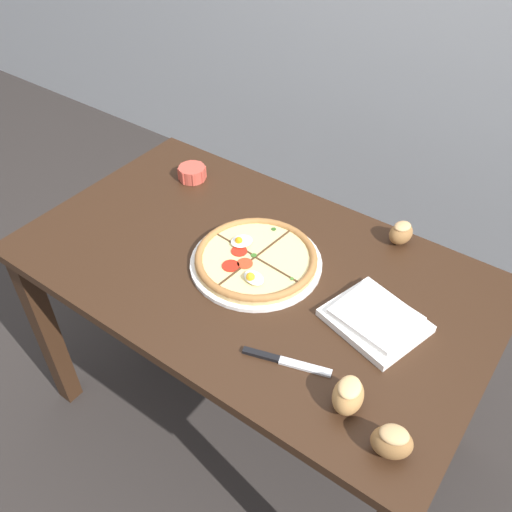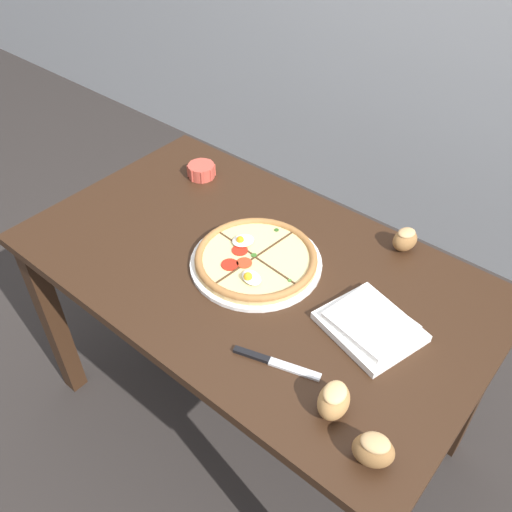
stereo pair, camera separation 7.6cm
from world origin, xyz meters
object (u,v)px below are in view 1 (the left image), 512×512
bread_piece_far (401,233)px  knife_main (285,361)px  ramekin_bowl (192,173)px  bread_piece_near (348,395)px  dining_table (252,293)px  pizza (256,259)px  bread_piece_mid (392,441)px  napkin_folded (375,319)px

bread_piece_far → knife_main: size_ratio=0.43×
ramekin_bowl → knife_main: 0.80m
bread_piece_near → knife_main: bread_piece_near is taller
dining_table → pizza: pizza is taller
bread_piece_far → bread_piece_mid: bearing=-66.9°
dining_table → pizza: size_ratio=3.61×
pizza → napkin_folded: pizza is taller
bread_piece_near → bread_piece_far: (-0.14, 0.56, -0.01)m
pizza → bread_piece_mid: bread_piece_mid is taller
pizza → bread_piece_near: bearing=-30.6°
pizza → bread_piece_far: size_ratio=4.03×
napkin_folded → bread_piece_far: (-0.08, 0.32, 0.02)m
ramekin_bowl → pizza: bearing=-27.4°
ramekin_bowl → knife_main: size_ratio=0.46×
bread_piece_mid → knife_main: size_ratio=0.49×
dining_table → napkin_folded: (0.37, 0.01, 0.12)m
dining_table → bread_piece_mid: 0.63m
dining_table → pizza: bearing=52.3°
ramekin_bowl → bread_piece_mid: 1.08m
bread_piece_far → knife_main: bearing=-93.1°
napkin_folded → knife_main: 0.25m
dining_table → bread_piece_near: size_ratio=13.26×
ramekin_bowl → napkin_folded: size_ratio=0.36×
ramekin_bowl → napkin_folded: 0.81m
pizza → bread_piece_mid: bearing=-28.3°
napkin_folded → dining_table: bearing=-179.0°
ramekin_bowl → knife_main: bearing=-33.7°
pizza → ramekin_bowl: size_ratio=3.83×
pizza → bread_piece_near: size_ratio=3.68×
bread_piece_far → napkin_folded: bearing=-75.5°
napkin_folded → bread_piece_far: bread_piece_far is taller
napkin_folded → bread_piece_mid: bread_piece_mid is taller
napkin_folded → bread_piece_near: bread_piece_near is taller
dining_table → bread_piece_far: bearing=48.8°
bread_piece_mid → knife_main: bread_piece_mid is taller
pizza → knife_main: 0.34m
ramekin_bowl → bread_piece_near: 0.95m
bread_piece_near → bread_piece_far: size_ratio=1.10×
bread_piece_mid → knife_main: (-0.29, 0.06, -0.03)m
ramekin_bowl → bread_piece_far: bearing=8.3°
dining_table → bread_piece_mid: (0.54, -0.28, 0.15)m
pizza → bread_piece_near: bread_piece_near is taller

